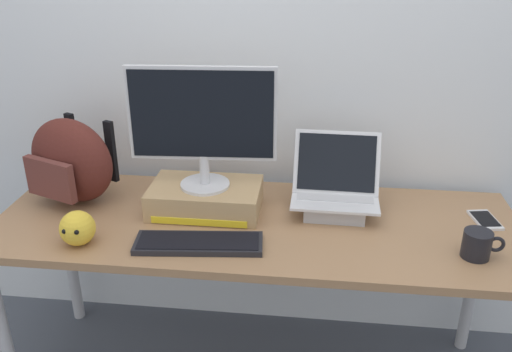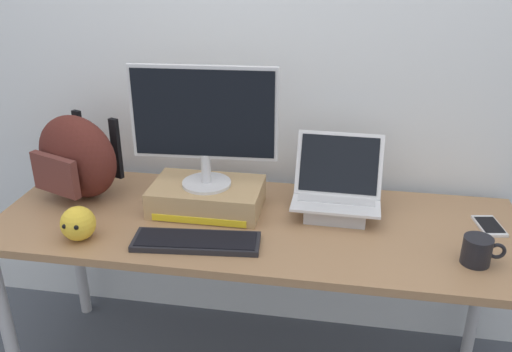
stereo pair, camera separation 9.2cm
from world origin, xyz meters
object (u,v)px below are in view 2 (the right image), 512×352
object	(u,v)px
messenger_backpack	(77,157)
plush_toy	(78,223)
desktop_monitor	(204,122)
open_laptop	(336,199)
toner_box_yellow	(207,197)
cell_phone	(489,226)
coffee_mug	(478,251)
external_keyboard	(196,241)

from	to	relation	value
messenger_backpack	plush_toy	xyz separation A→B (m)	(0.15, -0.32, -0.10)
desktop_monitor	open_laptop	distance (m)	0.56
toner_box_yellow	plush_toy	size ratio (longest dim) A/B	3.44
desktop_monitor	plush_toy	xyz separation A→B (m)	(-0.38, -0.29, -0.29)
open_laptop	cell_phone	world-z (taller)	open_laptop
messenger_backpack	plush_toy	bearing A→B (deg)	-43.86
open_laptop	plush_toy	bearing A→B (deg)	-157.47
toner_box_yellow	coffee_mug	xyz separation A→B (m)	(0.94, -0.22, -0.00)
open_laptop	messenger_backpack	distance (m)	1.01
cell_phone	plush_toy	world-z (taller)	plush_toy
external_keyboard	messenger_backpack	bearing A→B (deg)	147.15
plush_toy	open_laptop	bearing A→B (deg)	21.47
desktop_monitor	messenger_backpack	distance (m)	0.56
messenger_backpack	desktop_monitor	bearing A→B (deg)	18.08
coffee_mug	plush_toy	xyz separation A→B (m)	(-1.31, -0.07, 0.01)
coffee_mug	external_keyboard	bearing A→B (deg)	-177.50
plush_toy	desktop_monitor	bearing A→B (deg)	37.44
desktop_monitor	coffee_mug	bearing A→B (deg)	-16.80
coffee_mug	cell_phone	xyz separation A→B (m)	(0.09, 0.25, -0.04)
desktop_monitor	coffee_mug	world-z (taller)	desktop_monitor
external_keyboard	coffee_mug	world-z (taller)	coffee_mug
desktop_monitor	open_laptop	bearing A→B (deg)	2.16
plush_toy	external_keyboard	bearing A→B (deg)	4.45
messenger_backpack	toner_box_yellow	bearing A→B (deg)	18.20
open_laptop	coffee_mug	bearing A→B (deg)	-29.51
plush_toy	messenger_backpack	bearing A→B (deg)	114.96
coffee_mug	plush_toy	bearing A→B (deg)	-176.90
toner_box_yellow	open_laptop	world-z (taller)	open_laptop
messenger_backpack	cell_phone	xyz separation A→B (m)	(1.55, 0.00, -0.16)
open_laptop	coffee_mug	world-z (taller)	open_laptop
coffee_mug	cell_phone	size ratio (longest dim) A/B	0.86
cell_phone	plush_toy	distance (m)	1.44
toner_box_yellow	coffee_mug	world-z (taller)	toner_box_yellow
cell_phone	plush_toy	xyz separation A→B (m)	(-1.41, -0.32, 0.05)
coffee_mug	plush_toy	size ratio (longest dim) A/B	1.12
toner_box_yellow	messenger_backpack	xyz separation A→B (m)	(-0.52, 0.03, 0.11)
toner_box_yellow	cell_phone	world-z (taller)	toner_box_yellow
toner_box_yellow	coffee_mug	bearing A→B (deg)	-13.17
cell_phone	open_laptop	bearing A→B (deg)	168.37
messenger_backpack	coffee_mug	distance (m)	1.49
coffee_mug	cell_phone	bearing A→B (deg)	69.24
open_laptop	plush_toy	world-z (taller)	open_laptop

